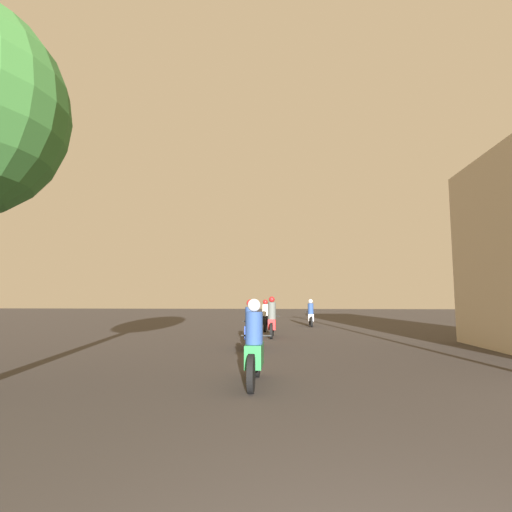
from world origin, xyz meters
The scene contains 5 objects.
motorcycle_green centered at (-1.32, 5.98, 0.63)m, with size 0.60×2.03×1.57m.
motorcycle_blue centered at (-1.87, 11.34, 0.61)m, with size 0.60×1.99×1.54m.
motorcycle_red centered at (-1.30, 14.99, 0.67)m, with size 0.60×2.03×1.66m.
motorcycle_black centered at (-1.73, 18.18, 0.62)m, with size 0.60×1.91×1.52m.
motorcycle_silver centered at (0.68, 21.65, 0.61)m, with size 0.60×2.00×1.54m.
Camera 1 is at (-0.73, -1.51, 1.57)m, focal length 28.00 mm.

